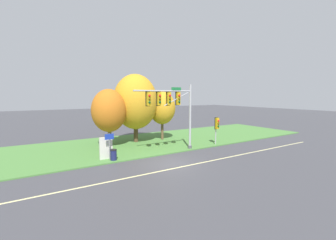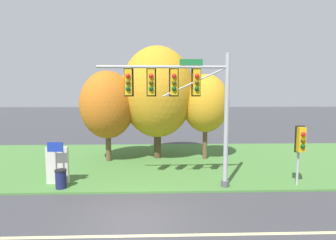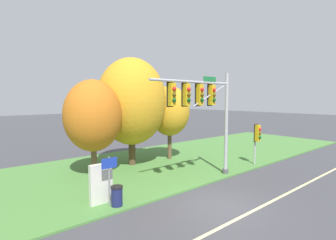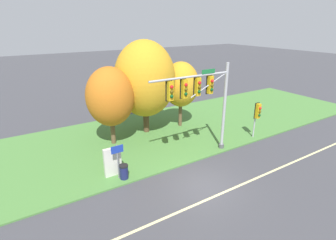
{
  "view_description": "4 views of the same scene",
  "coord_description": "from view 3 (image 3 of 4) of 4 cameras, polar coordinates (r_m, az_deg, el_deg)",
  "views": [
    {
      "loc": [
        -9.72,
        -15.15,
        5.62
      ],
      "look_at": [
        1.47,
        2.92,
        3.23
      ],
      "focal_mm": 24.0,
      "sensor_mm": 36.0,
      "label": 1
    },
    {
      "loc": [
        0.98,
        -9.52,
        4.75
      ],
      "look_at": [
        1.41,
        4.2,
        3.34
      ],
      "focal_mm": 28.0,
      "sensor_mm": 36.0,
      "label": 2
    },
    {
      "loc": [
        -9.71,
        -7.36,
        5.06
      ],
      "look_at": [
        -0.25,
        3.68,
        3.85
      ],
      "focal_mm": 28.0,
      "sensor_mm": 36.0,
      "label": 3
    },
    {
      "loc": [
        -9.0,
        -10.29,
        9.27
      ],
      "look_at": [
        -0.33,
        3.6,
        3.13
      ],
      "focal_mm": 28.0,
      "sensor_mm": 36.0,
      "label": 4
    }
  ],
  "objects": [
    {
      "name": "ground_plane",
      "position": [
        13.2,
        11.9,
        -17.89
      ],
      "size": [
        160.0,
        160.0,
        0.0
      ],
      "primitive_type": "plane",
      "color": "#3D3D42"
    },
    {
      "name": "lane_stripe",
      "position": [
        12.56,
        16.49,
        -19.17
      ],
      "size": [
        36.0,
        0.16,
        0.01
      ],
      "primitive_type": "cube",
      "color": "beige",
      "rests_on": "ground"
    },
    {
      "name": "grass_verge",
      "position": [
        19.06,
        -8.53,
        -10.53
      ],
      "size": [
        48.0,
        11.5,
        0.1
      ],
      "primitive_type": "cube",
      "color": "#477A38",
      "rests_on": "ground"
    },
    {
      "name": "traffic_signal_mast",
      "position": [
        15.75,
        8.01,
        3.23
      ],
      "size": [
        6.41,
        0.49,
        6.56
      ],
      "color": "#9EA0A5",
      "rests_on": "grass_verge"
    },
    {
      "name": "pedestrian_signal_near_kerb",
      "position": [
        20.64,
        18.85,
        -3.19
      ],
      "size": [
        0.46,
        0.55,
        3.04
      ],
      "color": "#9EA0A5",
      "rests_on": "grass_verge"
    },
    {
      "name": "route_sign_post",
      "position": [
        12.47,
        -12.66,
        -11.33
      ],
      "size": [
        0.77,
        0.08,
        2.31
      ],
      "color": "slate",
      "rests_on": "grass_verge"
    },
    {
      "name": "tree_nearest_road",
      "position": [
        17.26,
        -16.02,
        0.87
      ],
      "size": [
        3.66,
        3.66,
        6.15
      ],
      "color": "brown",
      "rests_on": "grass_verge"
    },
    {
      "name": "tree_left_of_mast",
      "position": [
        19.49,
        -7.96,
        3.97
      ],
      "size": [
        5.11,
        5.11,
        7.91
      ],
      "color": "#4C3823",
      "rests_on": "grass_verge"
    },
    {
      "name": "tree_behind_signpost",
      "position": [
        21.21,
        0.36,
        1.95
      ],
      "size": [
        3.24,
        3.24,
        5.96
      ],
      "color": "brown",
      "rests_on": "grass_verge"
    },
    {
      "name": "info_kiosk",
      "position": [
        13.05,
        -14.39,
        -13.32
      ],
      "size": [
        1.1,
        0.24,
        1.9
      ],
      "color": "beige",
      "rests_on": "grass_verge"
    },
    {
      "name": "trash_bin",
      "position": [
        12.78,
        -11.07,
        -15.9
      ],
      "size": [
        0.56,
        0.56,
        0.93
      ],
      "color": "#191E4C",
      "rests_on": "grass_verge"
    }
  ]
}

